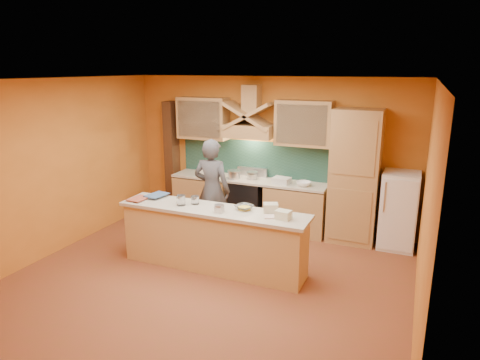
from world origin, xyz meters
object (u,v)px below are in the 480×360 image
at_px(kitchen_scale, 219,209).
at_px(stove, 248,202).
at_px(fridge, 399,210).
at_px(person, 212,191).
at_px(mixing_bowl, 244,207).

bearing_deg(kitchen_scale, stove, 102.86).
bearing_deg(kitchen_scale, fridge, 43.50).
height_order(fridge, person, person).
xyz_separation_m(person, mixing_bowl, (0.95, -0.84, 0.08)).
height_order(person, mixing_bowl, person).
distance_m(stove, kitchen_scale, 2.12).
bearing_deg(mixing_bowl, stove, 110.16).
height_order(stove, kitchen_scale, kitchen_scale).
relative_size(stove, fridge, 0.69).
xyz_separation_m(fridge, mixing_bowl, (-2.05, -1.76, 0.33)).
bearing_deg(stove, kitchen_scale, -79.74).
bearing_deg(person, mixing_bowl, 137.23).
relative_size(stove, mixing_bowl, 3.49).
xyz_separation_m(kitchen_scale, mixing_bowl, (0.28, 0.26, -0.02)).
bearing_deg(fridge, kitchen_scale, -139.10).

